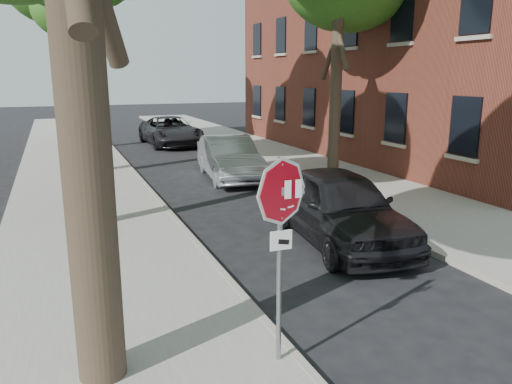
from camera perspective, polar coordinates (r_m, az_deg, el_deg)
ground at (r=7.05m, az=8.01°, el=-18.04°), size 120.00×120.00×0.00m
sidewalk_left at (r=17.55m, az=-19.59°, el=0.68°), size 4.00×55.00×0.12m
sidewalk_right at (r=19.76m, az=5.80°, el=2.73°), size 4.00×55.00×0.12m
curb_left at (r=17.74m, az=-12.98°, el=1.26°), size 0.12×55.00×0.13m
curb_right at (r=18.91m, az=0.28°, el=2.33°), size 0.12×55.00×0.13m
stop_sign at (r=5.93m, az=2.85°, el=-3.40°), size 0.76×0.34×2.61m
car_a at (r=11.16m, az=9.54°, el=-1.64°), size 2.46×4.97×1.63m
car_b at (r=17.82m, az=-3.08°, el=3.90°), size 2.12×4.76×1.52m
car_d at (r=26.94m, az=-9.76°, el=6.89°), size 2.66×5.48×1.50m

